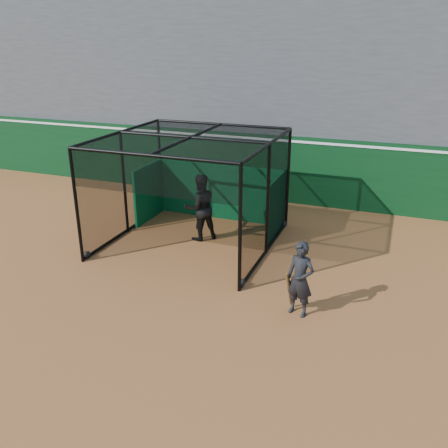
% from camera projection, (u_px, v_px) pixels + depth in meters
% --- Properties ---
extents(ground, '(120.00, 120.00, 0.00)m').
position_uv_depth(ground, '(149.00, 302.00, 11.20)').
color(ground, '#99582C').
rests_on(ground, ground).
extents(outfield_wall, '(50.00, 0.50, 2.50)m').
position_uv_depth(outfield_wall, '(257.00, 165.00, 18.12)').
color(outfield_wall, '#093414').
rests_on(outfield_wall, ground).
extents(grandstand, '(50.00, 7.85, 8.95)m').
position_uv_depth(grandstand, '(285.00, 72.00, 20.24)').
color(grandstand, '#4C4C4F').
rests_on(grandstand, ground).
extents(batting_cage, '(4.71, 4.80, 3.20)m').
position_uv_depth(batting_cage, '(192.00, 192.00, 13.93)').
color(batting_cage, black).
rests_on(batting_cage, ground).
extents(batter, '(1.26, 1.26, 2.06)m').
position_uv_depth(batter, '(200.00, 207.00, 14.36)').
color(batter, black).
rests_on(batter, ground).
extents(on_deck_player, '(0.72, 0.57, 1.74)m').
position_uv_depth(on_deck_player, '(300.00, 279.00, 10.40)').
color(on_deck_player, black).
rests_on(on_deck_player, ground).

